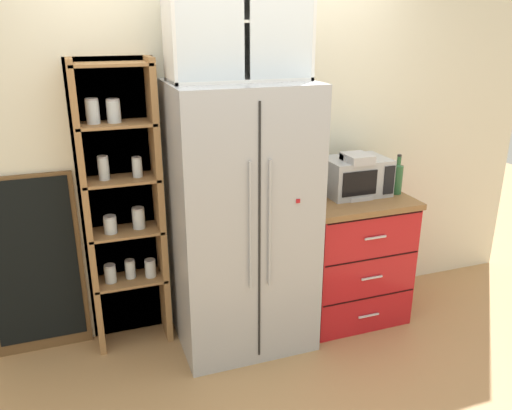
% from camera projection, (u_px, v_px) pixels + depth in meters
% --- Properties ---
extents(ground_plane, '(10.71, 10.71, 0.00)m').
position_uv_depth(ground_plane, '(243.00, 336.00, 3.62)').
color(ground_plane, tan).
extents(wall_back_cream, '(5.01, 0.10, 2.55)m').
position_uv_depth(wall_back_cream, '(224.00, 147.00, 3.54)').
color(wall_back_cream, silver).
rests_on(wall_back_cream, ground).
extents(refrigerator, '(0.87, 0.70, 1.76)m').
position_uv_depth(refrigerator, '(242.00, 219.00, 3.33)').
color(refrigerator, '#ADAFB5').
rests_on(refrigerator, ground).
extents(pantry_shelf_column, '(0.53, 0.28, 1.90)m').
position_uv_depth(pantry_shelf_column, '(122.00, 204.00, 3.31)').
color(pantry_shelf_column, brown).
rests_on(pantry_shelf_column, ground).
extents(counter_cabinet, '(0.76, 0.64, 0.93)m').
position_uv_depth(counter_cabinet, '(349.00, 256.00, 3.77)').
color(counter_cabinet, red).
rests_on(counter_cabinet, ground).
extents(microwave, '(0.44, 0.33, 0.26)m').
position_uv_depth(microwave, '(355.00, 176.00, 3.62)').
color(microwave, '#ADAFB5').
rests_on(microwave, counter_cabinet).
extents(coffee_maker, '(0.17, 0.20, 0.31)m').
position_uv_depth(coffee_maker, '(354.00, 175.00, 3.56)').
color(coffee_maker, '#B7B7BC').
rests_on(coffee_maker, counter_cabinet).
extents(mug_charcoal, '(0.12, 0.09, 0.09)m').
position_uv_depth(mug_charcoal, '(316.00, 191.00, 3.57)').
color(mug_charcoal, '#2D2D33').
rests_on(mug_charcoal, counter_cabinet).
extents(mug_red, '(0.11, 0.08, 0.10)m').
position_uv_depth(mug_red, '(355.00, 190.00, 3.58)').
color(mug_red, red).
rests_on(mug_red, counter_cabinet).
extents(bottle_amber, '(0.06, 0.06, 0.27)m').
position_uv_depth(bottle_amber, '(358.00, 183.00, 3.52)').
color(bottle_amber, brown).
rests_on(bottle_amber, counter_cabinet).
extents(bottle_green, '(0.07, 0.07, 0.28)m').
position_uv_depth(bottle_green, '(397.00, 176.00, 3.63)').
color(bottle_green, '#285B33').
rests_on(bottle_green, counter_cabinet).
extents(upper_cabinet, '(0.83, 0.32, 0.67)m').
position_uv_depth(upper_cabinet, '(237.00, 22.00, 2.96)').
color(upper_cabinet, silver).
rests_on(upper_cabinet, refrigerator).
extents(chalkboard_menu, '(0.60, 0.04, 1.22)m').
position_uv_depth(chalkboard_menu, '(34.00, 266.00, 3.29)').
color(chalkboard_menu, brown).
rests_on(chalkboard_menu, ground).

